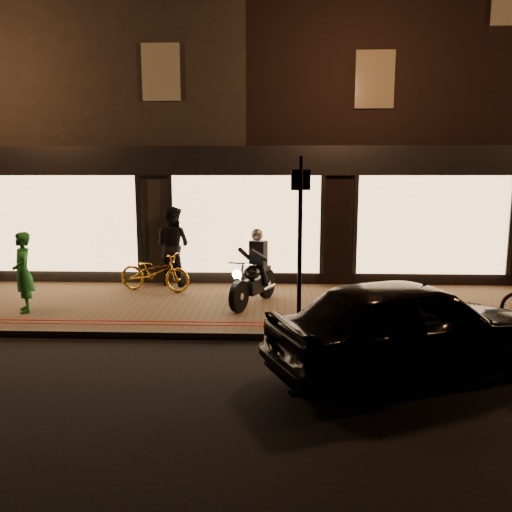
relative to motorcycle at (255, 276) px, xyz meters
The scene contains 11 objects.
ground 2.13m from the motorcycle, 98.33° to the right, with size 90.00×90.00×0.00m, color black.
sidewalk 0.73m from the motorcycle, behind, with size 50.00×4.00×0.12m, color brown.
kerb_stone 2.06m from the motorcycle, 98.54° to the right, with size 50.00×0.14×0.12m, color #59544C.
red_kerb_lines 1.58m from the motorcycle, 101.46° to the right, with size 50.00×0.26×0.01m.
building_row 7.85m from the motorcycle, 92.37° to the left, with size 48.00×10.11×8.50m.
motorcycle is the anchor object (origin of this frame).
sign_post 2.07m from the motorcycle, 61.28° to the right, with size 0.34×0.14×3.00m.
bicycle_gold 2.63m from the motorcycle, 155.13° to the left, with size 0.60×1.73×0.91m, color gold.
person_green 4.60m from the motorcycle, behind, with size 0.58×0.38×1.59m, color #217F32.
person_dark 2.80m from the motorcycle, 139.02° to the left, with size 0.94×0.73×1.94m, color black.
parked_car 4.09m from the motorcycle, 55.18° to the right, with size 1.66×4.13×1.41m, color black.
Camera 1 is at (0.73, -8.21, 2.79)m, focal length 35.00 mm.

